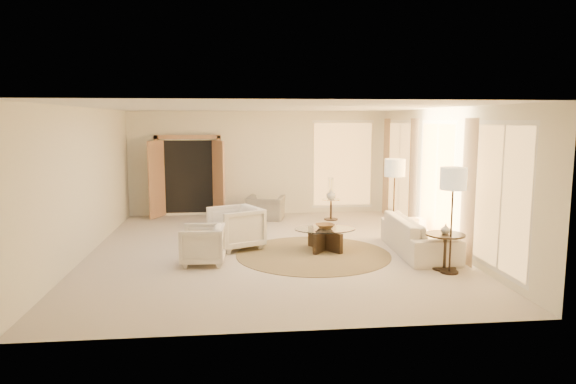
{
  "coord_description": "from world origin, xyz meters",
  "views": [
    {
      "loc": [
        -0.71,
        -9.94,
        2.56
      ],
      "look_at": [
        0.4,
        0.4,
        1.1
      ],
      "focal_mm": 32.0,
      "sensor_mm": 36.0,
      "label": 1
    }
  ],
  "objects": [
    {
      "name": "room",
      "position": [
        0.0,
        0.0,
        1.4
      ],
      "size": [
        7.04,
        8.04,
        2.83
      ],
      "color": "beige",
      "rests_on": "ground"
    },
    {
      "name": "french_doors",
      "position": [
        -1.9,
        3.82,
        1.07
      ],
      "size": [
        1.95,
        0.66,
        2.16
      ],
      "color": "tan",
      "rests_on": "room"
    },
    {
      "name": "windows_right",
      "position": [
        3.45,
        0.1,
        1.35
      ],
      "size": [
        0.1,
        6.4,
        2.4
      ],
      "primitive_type": null,
      "color": "#FFBF66",
      "rests_on": "room"
    },
    {
      "name": "sofa",
      "position": [
        2.86,
        -0.5,
        0.34
      ],
      "size": [
        1.01,
        2.38,
        0.68
      ],
      "primitive_type": "imported",
      "rotation": [
        0.0,
        0.0,
        1.53
      ],
      "color": "silver",
      "rests_on": "room"
    },
    {
      "name": "side_table",
      "position": [
        1.79,
        2.93,
        0.33
      ],
      "size": [
        0.47,
        0.47,
        0.54
      ],
      "rotation": [
        0.0,
        0.0,
        -0.02
      ],
      "color": "black",
      "rests_on": "room"
    },
    {
      "name": "curtains_right",
      "position": [
        3.4,
        1.0,
        1.3
      ],
      "size": [
        0.06,
        5.2,
        2.6
      ],
      "primitive_type": null,
      "color": "tan",
      "rests_on": "room"
    },
    {
      "name": "floor_lamp_near",
      "position": [
        2.64,
        0.41,
        1.49
      ],
      "size": [
        0.43,
        0.43,
        1.76
      ],
      "rotation": [
        0.0,
        0.0,
        -0.16
      ],
      "color": "black",
      "rests_on": "room"
    },
    {
      "name": "end_vase",
      "position": [
        2.9,
        -1.66,
        0.71
      ],
      "size": [
        0.22,
        0.22,
        0.18
      ],
      "primitive_type": "imported",
      "rotation": [
        0.0,
        0.0,
        -0.35
      ],
      "color": "silver",
      "rests_on": "end_table"
    },
    {
      "name": "armchair_right",
      "position": [
        -1.28,
        -0.88,
        0.38
      ],
      "size": [
        0.74,
        0.78,
        0.77
      ],
      "primitive_type": "imported",
      "rotation": [
        0.0,
        0.0,
        -1.62
      ],
      "color": "silver",
      "rests_on": "room"
    },
    {
      "name": "accent_chair",
      "position": [
        0.11,
        3.15,
        0.4
      ],
      "size": [
        1.05,
        0.82,
        0.81
      ],
      "primitive_type": "imported",
      "rotation": [
        0.0,
        0.0,
        2.89
      ],
      "color": "gray",
      "rests_on": "room"
    },
    {
      "name": "window_back_corner",
      "position": [
        2.3,
        3.95,
        1.35
      ],
      "size": [
        1.7,
        0.1,
        2.4
      ],
      "primitive_type": null,
      "color": "#FFBF66",
      "rests_on": "room"
    },
    {
      "name": "bowl",
      "position": [
        1.08,
        -0.16,
        0.49
      ],
      "size": [
        0.44,
        0.44,
        0.09
      ],
      "primitive_type": "imported",
      "rotation": [
        0.0,
        0.0,
        0.26
      ],
      "color": "brown",
      "rests_on": "coffee_table"
    },
    {
      "name": "armchair_left",
      "position": [
        -0.68,
        0.19,
        0.46
      ],
      "size": [
        1.15,
        1.17,
        0.93
      ],
      "primitive_type": "imported",
      "rotation": [
        0.0,
        0.0,
        -1.14
      ],
      "color": "silver",
      "rests_on": "room"
    },
    {
      "name": "floor_lamp_far",
      "position": [
        2.9,
        -1.88,
        1.52
      ],
      "size": [
        0.43,
        0.43,
        1.79
      ],
      "rotation": [
        0.0,
        0.0,
        -0.14
      ],
      "color": "black",
      "rests_on": "room"
    },
    {
      "name": "coffee_table",
      "position": [
        1.08,
        -0.16,
        0.28
      ],
      "size": [
        1.22,
        1.22,
        0.44
      ],
      "rotation": [
        0.0,
        0.0,
        -0.01
      ],
      "color": "black",
      "rests_on": "room"
    },
    {
      "name": "end_table",
      "position": [
        2.9,
        -1.66,
        0.43
      ],
      "size": [
        0.66,
        0.66,
        0.63
      ],
      "rotation": [
        0.0,
        0.0,
        0.05
      ],
      "color": "black",
      "rests_on": "room"
    },
    {
      "name": "side_vase",
      "position": [
        1.79,
        2.93,
        0.67
      ],
      "size": [
        0.31,
        0.31,
        0.27
      ],
      "primitive_type": "imported",
      "rotation": [
        0.0,
        0.0,
        -0.25
      ],
      "color": "silver",
      "rests_on": "side_table"
    },
    {
      "name": "area_rug",
      "position": [
        0.8,
        -0.46,
        0.01
      ],
      "size": [
        3.2,
        3.2,
        0.01
      ],
      "primitive_type": "cylinder",
      "rotation": [
        0.0,
        0.0,
        -0.08
      ],
      "color": "#463821",
      "rests_on": "room"
    }
  ]
}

